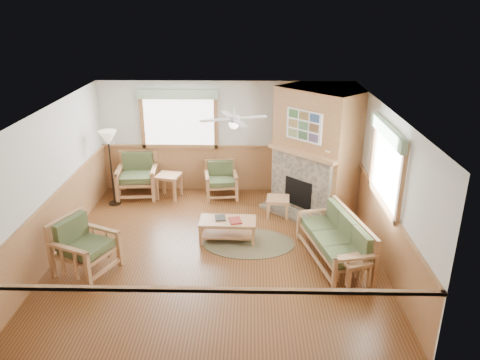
{
  "coord_description": "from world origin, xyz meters",
  "views": [
    {
      "loc": [
        0.6,
        -7.83,
        4.5
      ],
      "look_at": [
        0.4,
        0.7,
        1.15
      ],
      "focal_mm": 35.0,
      "sensor_mm": 36.0,
      "label": 1
    }
  ],
  "objects_px": {
    "end_table_chairs": "(169,186)",
    "armchair_left": "(85,246)",
    "coffee_table": "(228,230)",
    "floor_lamp_right": "(330,184)",
    "floor_lamp_left": "(111,168)",
    "end_table_sofa": "(353,272)",
    "armchair_back_right": "(221,180)",
    "sofa": "(334,239)",
    "armchair_back_left": "(137,176)",
    "footstool": "(278,207)"
  },
  "relations": [
    {
      "from": "armchair_left",
      "to": "floor_lamp_left",
      "type": "distance_m",
      "value": 2.9
    },
    {
      "from": "sofa",
      "to": "floor_lamp_left",
      "type": "height_order",
      "value": "floor_lamp_left"
    },
    {
      "from": "sofa",
      "to": "armchair_left",
      "type": "xyz_separation_m",
      "value": [
        -4.35,
        -0.45,
        0.05
      ]
    },
    {
      "from": "floor_lamp_left",
      "to": "footstool",
      "type": "bearing_deg",
      "value": -8.28
    },
    {
      "from": "end_table_chairs",
      "to": "armchair_back_right",
      "type": "bearing_deg",
      "value": 5.17
    },
    {
      "from": "armchair_back_right",
      "to": "end_table_sofa",
      "type": "height_order",
      "value": "armchair_back_right"
    },
    {
      "from": "armchair_back_right",
      "to": "footstool",
      "type": "xyz_separation_m",
      "value": [
        1.3,
        -1.05,
        -0.2
      ]
    },
    {
      "from": "armchair_left",
      "to": "coffee_table",
      "type": "distance_m",
      "value": 2.69
    },
    {
      "from": "footstool",
      "to": "floor_lamp_right",
      "type": "height_order",
      "value": "floor_lamp_right"
    },
    {
      "from": "coffee_table",
      "to": "floor_lamp_right",
      "type": "xyz_separation_m",
      "value": [
        2.12,
        1.04,
        0.57
      ]
    },
    {
      "from": "armchair_back_right",
      "to": "armchair_left",
      "type": "relative_size",
      "value": 0.85
    },
    {
      "from": "sofa",
      "to": "floor_lamp_right",
      "type": "height_order",
      "value": "floor_lamp_right"
    },
    {
      "from": "armchair_back_right",
      "to": "floor_lamp_right",
      "type": "xyz_separation_m",
      "value": [
        2.38,
        -1.15,
        0.37
      ]
    },
    {
      "from": "floor_lamp_left",
      "to": "armchair_left",
      "type": "bearing_deg",
      "value": -83.78
    },
    {
      "from": "armchair_left",
      "to": "end_table_chairs",
      "type": "relative_size",
      "value": 1.66
    },
    {
      "from": "floor_lamp_left",
      "to": "floor_lamp_right",
      "type": "bearing_deg",
      "value": -7.6
    },
    {
      "from": "sofa",
      "to": "armchair_back_right",
      "type": "distance_m",
      "value": 3.66
    },
    {
      "from": "end_table_sofa",
      "to": "floor_lamp_right",
      "type": "height_order",
      "value": "floor_lamp_right"
    },
    {
      "from": "armchair_back_right",
      "to": "coffee_table",
      "type": "distance_m",
      "value": 2.21
    },
    {
      "from": "floor_lamp_left",
      "to": "coffee_table",
      "type": "bearing_deg",
      "value": -31.8
    },
    {
      "from": "armchair_back_left",
      "to": "coffee_table",
      "type": "distance_m",
      "value": 3.17
    },
    {
      "from": "armchair_back_right",
      "to": "end_table_chairs",
      "type": "height_order",
      "value": "armchair_back_right"
    },
    {
      "from": "armchair_back_left",
      "to": "end_table_sofa",
      "type": "height_order",
      "value": "armchair_back_left"
    },
    {
      "from": "armchair_left",
      "to": "floor_lamp_right",
      "type": "relative_size",
      "value": 0.62
    },
    {
      "from": "floor_lamp_right",
      "to": "coffee_table",
      "type": "bearing_deg",
      "value": -153.95
    },
    {
      "from": "end_table_chairs",
      "to": "footstool",
      "type": "relative_size",
      "value": 1.21
    },
    {
      "from": "coffee_table",
      "to": "floor_lamp_right",
      "type": "height_order",
      "value": "floor_lamp_right"
    },
    {
      "from": "armchair_back_left",
      "to": "coffee_table",
      "type": "height_order",
      "value": "armchair_back_left"
    },
    {
      "from": "armchair_left",
      "to": "end_table_sofa",
      "type": "xyz_separation_m",
      "value": [
        4.56,
        -0.34,
        -0.24
      ]
    },
    {
      "from": "armchair_back_left",
      "to": "floor_lamp_left",
      "type": "distance_m",
      "value": 0.77
    },
    {
      "from": "footstool",
      "to": "armchair_back_right",
      "type": "bearing_deg",
      "value": 141.17
    },
    {
      "from": "coffee_table",
      "to": "end_table_sofa",
      "type": "relative_size",
      "value": 2.21
    },
    {
      "from": "sofa",
      "to": "armchair_back_left",
      "type": "distance_m",
      "value": 5.13
    },
    {
      "from": "armchair_left",
      "to": "floor_lamp_right",
      "type": "bearing_deg",
      "value": -39.92
    },
    {
      "from": "end_table_chairs",
      "to": "floor_lamp_left",
      "type": "xyz_separation_m",
      "value": [
        -1.22,
        -0.39,
        0.59
      ]
    },
    {
      "from": "sofa",
      "to": "footstool",
      "type": "relative_size",
      "value": 3.89
    },
    {
      "from": "end_table_chairs",
      "to": "armchair_left",
      "type": "bearing_deg",
      "value": -105.57
    },
    {
      "from": "armchair_back_right",
      "to": "armchair_back_left",
      "type": "bearing_deg",
      "value": 171.9
    },
    {
      "from": "floor_lamp_left",
      "to": "floor_lamp_right",
      "type": "relative_size",
      "value": 1.12
    },
    {
      "from": "sofa",
      "to": "armchair_back_left",
      "type": "relative_size",
      "value": 1.86
    },
    {
      "from": "armchair_left",
      "to": "end_table_chairs",
      "type": "bearing_deg",
      "value": 8.45
    },
    {
      "from": "armchair_back_right",
      "to": "end_table_sofa",
      "type": "distance_m",
      "value": 4.42
    },
    {
      "from": "floor_lamp_right",
      "to": "floor_lamp_left",
      "type": "bearing_deg",
      "value": 172.4
    },
    {
      "from": "coffee_table",
      "to": "end_table_chairs",
      "type": "height_order",
      "value": "end_table_chairs"
    },
    {
      "from": "sofa",
      "to": "coffee_table",
      "type": "height_order",
      "value": "sofa"
    },
    {
      "from": "floor_lamp_left",
      "to": "floor_lamp_right",
      "type": "height_order",
      "value": "floor_lamp_left"
    },
    {
      "from": "sofa",
      "to": "footstool",
      "type": "bearing_deg",
      "value": -167.13
    },
    {
      "from": "armchair_left",
      "to": "footstool",
      "type": "xyz_separation_m",
      "value": [
        3.45,
        2.31,
        -0.28
      ]
    },
    {
      "from": "floor_lamp_left",
      "to": "end_table_chairs",
      "type": "bearing_deg",
      "value": 17.71
    },
    {
      "from": "sofa",
      "to": "end_table_sofa",
      "type": "height_order",
      "value": "sofa"
    }
  ]
}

